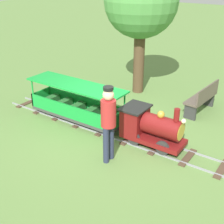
% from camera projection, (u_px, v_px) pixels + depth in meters
% --- Properties ---
extents(ground_plane, '(60.00, 60.00, 0.00)m').
position_uv_depth(ground_plane, '(115.00, 134.00, 7.29)').
color(ground_plane, '#608442').
extents(track, '(0.72, 6.40, 0.04)m').
position_uv_depth(track, '(105.00, 130.00, 7.44)').
color(track, gray).
rests_on(track, ground_plane).
extents(locomotive, '(0.68, 1.45, 1.01)m').
position_uv_depth(locomotive, '(150.00, 126.00, 6.62)').
color(locomotive, maroon).
rests_on(locomotive, ground_plane).
extents(passenger_car, '(0.78, 2.70, 0.97)m').
position_uv_depth(passenger_car, '(77.00, 106.00, 7.73)').
color(passenger_car, '#3F3F3F').
rests_on(passenger_car, ground_plane).
extents(conductor_person, '(0.30, 0.30, 1.62)m').
position_uv_depth(conductor_person, '(108.00, 119.00, 5.89)').
color(conductor_person, '#282D47').
rests_on(conductor_person, ground_plane).
extents(park_bench, '(1.33, 0.51, 0.82)m').
position_uv_depth(park_bench, '(202.00, 98.00, 8.19)').
color(park_bench, brown).
rests_on(park_bench, ground_plane).
extents(oak_tree_near, '(2.16, 2.16, 3.87)m').
position_uv_depth(oak_tree_near, '(141.00, 2.00, 8.61)').
color(oak_tree_near, '#4C3823').
rests_on(oak_tree_near, ground_plane).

